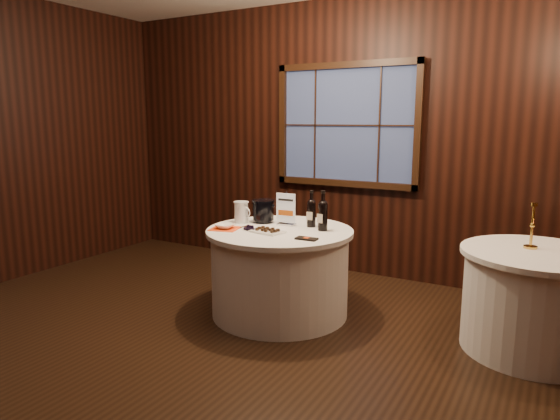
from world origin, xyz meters
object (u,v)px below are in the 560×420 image
Objects in this scene: cracker_bowl at (225,226)px; sign_stand at (286,214)px; port_bottle_left at (311,211)px; chocolate_box at (306,239)px; ice_bucket at (263,211)px; side_table at (534,301)px; chocolate_plate at (267,231)px; glass_pitcher at (241,212)px; main_table at (280,271)px; brass_candlestick at (532,232)px; port_bottle_right at (323,213)px; grape_bunch at (250,228)px.

sign_stand is at bearing 45.69° from cracker_bowl.
cracker_bowl is (-0.62, -0.45, -0.12)m from port_bottle_left.
ice_bucket is at bearing 145.83° from chocolate_box.
side_table is 3.31× the size of port_bottle_left.
chocolate_plate is (0.01, -0.34, -0.09)m from sign_stand.
sign_stand reaches higher than glass_pitcher.
port_bottle_left reaches higher than side_table.
port_bottle_left reaches higher than chocolate_box.
main_table is at bearing 146.71° from chocolate_box.
main_table is at bearing -171.47° from side_table.
brass_candlestick is (2.39, 0.29, 0.02)m from glass_pitcher.
ice_bucket is at bearing 147.42° from main_table.
side_table is 6.58× the size of cracker_bowl.
sign_stand is at bearing 133.13° from chocolate_box.
port_bottle_right is 0.64m from grape_bunch.
port_bottle_left is at bearing 10.11° from sign_stand.
chocolate_plate is at bearing -91.60° from sign_stand.
side_table is (2.00, 0.30, 0.00)m from main_table.
chocolate_plate is 1.50× the size of glass_pitcher.
main_table is 0.66m from glass_pitcher.
grape_bunch is 0.95× the size of glass_pitcher.
cracker_bowl is (-2.42, -0.52, 0.41)m from side_table.
side_table is 2.12m from chocolate_plate.
glass_pitcher is at bearing -148.53° from ice_bucket.
sign_stand is 0.24m from ice_bucket.
grape_bunch is at bearing -142.54° from main_table.
chocolate_box is 1.06× the size of cracker_bowl.
chocolate_box is 0.80m from cracker_bowl.
port_bottle_left is at bearing 109.21° from chocolate_box.
chocolate_box is at bearing -6.30° from grape_bunch.
port_bottle_right reaches higher than main_table.
chocolate_plate is at bearing -167.13° from side_table.
side_table is 3.63× the size of chocolate_plate.
chocolate_plate is at bearing -17.60° from glass_pitcher.
port_bottle_left is 1.10× the size of chocolate_plate.
brass_candlestick reaches higher than cracker_bowl.
glass_pitcher is (-0.17, -0.11, -0.01)m from ice_bucket.
grape_bunch reaches higher than side_table.
glass_pitcher reaches higher than grape_bunch.
port_bottle_right is (0.38, -0.03, 0.05)m from sign_stand.
port_bottle_right is 0.86m from cracker_bowl.
chocolate_box is at bearing -159.50° from brass_candlestick.
cracker_bowl is at bearing -137.34° from sign_stand.
main_table is at bearing 2.40° from glass_pitcher.
port_bottle_right reaches higher than chocolate_box.
cracker_bowl is at bearing -166.01° from brass_candlestick.
main_table is 7.79× the size of cracker_bowl.
port_bottle_left is (0.19, 0.23, 0.52)m from main_table.
cracker_bowl is at bearing -167.83° from side_table.
side_table is at bearing 12.17° from cracker_bowl.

